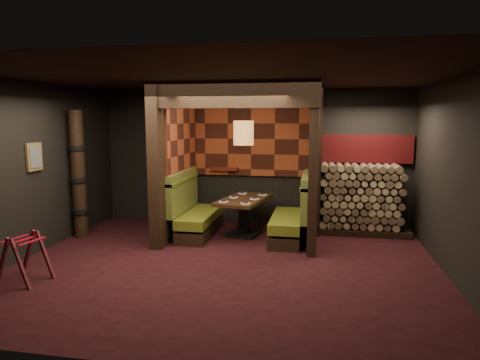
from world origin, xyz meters
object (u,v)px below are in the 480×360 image
Objects in this scene: dining_table at (244,210)px; totem_column at (79,175)px; booth_bench_left at (195,214)px; luggage_rack at (24,256)px; firewood_stack at (365,199)px; booth_bench_right at (293,218)px; pendant_lamp at (244,133)px.

totem_column is (-3.04, -0.67, 0.69)m from dining_table.
luggage_rack is (-1.64, -2.74, -0.04)m from booth_bench_left.
dining_table is 2.38m from firewood_stack.
luggage_rack is at bearing -78.45° from totem_column.
booth_bench_right is at bearing 37.83° from luggage_rack.
booth_bench_right is 1.46× the size of pendant_lamp.
luggage_rack is at bearing -142.17° from booth_bench_right.
totem_column is (-3.98, -0.55, 0.79)m from booth_bench_right.
pendant_lamp reaches higher than dining_table.
dining_table is 1.49m from pendant_lamp.
luggage_rack is at bearing -132.16° from dining_table.
dining_table is at bearing -165.76° from firewood_stack.
dining_table is 0.87× the size of firewood_stack.
booth_bench_left is 3.20m from luggage_rack.
booth_bench_left is at bearing -172.95° from dining_table.
firewood_stack is at bearing 15.40° from pendant_lamp.
pendant_lamp reaches higher than totem_column.
totem_column reaches higher than luggage_rack.
booth_bench_right is at bearing -152.65° from firewood_stack.
booth_bench_left is at bearing 180.00° from booth_bench_right.
firewood_stack is at bearing 14.24° from dining_table.
booth_bench_left is 0.92× the size of firewood_stack.
dining_table is at bearing 7.05° from booth_bench_left.
booth_bench_right is at bearing 7.86° from totem_column.
firewood_stack reaches higher than booth_bench_left.
luggage_rack is 0.43× the size of firewood_stack.
pendant_lamp is at bearing 175.91° from booth_bench_right.
totem_column reaches higher than booth_bench_right.
firewood_stack is at bearing 12.17° from booth_bench_left.
pendant_lamp is at bearing 11.49° from totem_column.
booth_bench_right is at bearing 0.00° from booth_bench_left.
dining_table is 1.37× the size of pendant_lamp.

